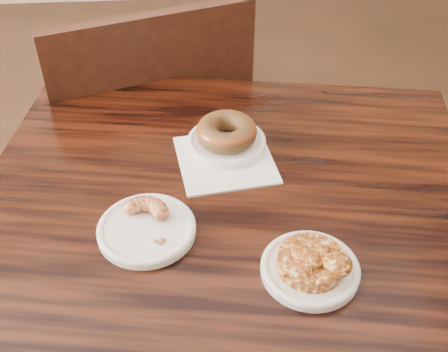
{
  "coord_description": "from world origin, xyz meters",
  "views": [
    {
      "loc": [
        0.17,
        -0.76,
        1.4
      ],
      "look_at": [
        0.22,
        -0.07,
        0.8
      ],
      "focal_mm": 45.0,
      "sensor_mm": 36.0,
      "label": 1
    }
  ],
  "objects": [
    {
      "name": "cafe_table",
      "position": [
        0.21,
        -0.11,
        0.38
      ],
      "size": [
        0.99,
        0.99,
        0.75
      ],
      "primitive_type": "cube",
      "rotation": [
        0.0,
        0.0,
        -0.17
      ],
      "color": "black",
      "rests_on": "floor"
    },
    {
      "name": "chair_far",
      "position": [
        0.03,
        0.54,
        0.45
      ],
      "size": [
        0.64,
        0.64,
        0.9
      ],
      "primitive_type": null,
      "rotation": [
        0.0,
        0.0,
        3.45
      ],
      "color": "black",
      "rests_on": "floor"
    },
    {
      "name": "napkin",
      "position": [
        0.23,
        0.03,
        0.75
      ],
      "size": [
        0.19,
        0.19,
        0.0
      ],
      "primitive_type": "cube",
      "rotation": [
        0.0,
        0.0,
        0.14
      ],
      "color": "white",
      "rests_on": "cafe_table"
    },
    {
      "name": "plate_donut",
      "position": [
        0.23,
        0.07,
        0.76
      ],
      "size": [
        0.15,
        0.15,
        0.01
      ],
      "primitive_type": "cylinder",
      "color": "white",
      "rests_on": "napkin"
    },
    {
      "name": "plate_cruller",
      "position": [
        0.09,
        -0.14,
        0.76
      ],
      "size": [
        0.16,
        0.16,
        0.01
      ],
      "primitive_type": "cylinder",
      "color": "white",
      "rests_on": "cafe_table"
    },
    {
      "name": "plate_fritter",
      "position": [
        0.33,
        -0.24,
        0.76
      ],
      "size": [
        0.15,
        0.15,
        0.01
      ],
      "primitive_type": "cylinder",
      "color": "silver",
      "rests_on": "cafe_table"
    },
    {
      "name": "glazed_donut",
      "position": [
        0.23,
        0.07,
        0.79
      ],
      "size": [
        0.11,
        0.11,
        0.04
      ],
      "primitive_type": "torus",
      "color": "#903715",
      "rests_on": "plate_donut"
    },
    {
      "name": "apple_fritter",
      "position": [
        0.33,
        -0.24,
        0.78
      ],
      "size": [
        0.14,
        0.14,
        0.03
      ],
      "primitive_type": null,
      "color": "#481707",
      "rests_on": "plate_fritter"
    },
    {
      "name": "cruller_fragment",
      "position": [
        0.09,
        -0.14,
        0.77
      ],
      "size": [
        0.1,
        0.1,
        0.03
      ],
      "primitive_type": null,
      "color": "#622C13",
      "rests_on": "plate_cruller"
    }
  ]
}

